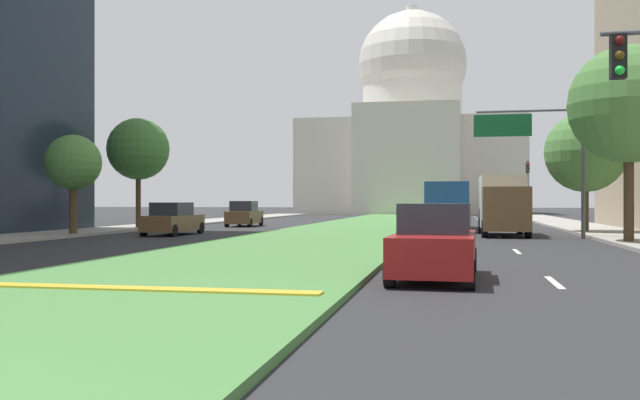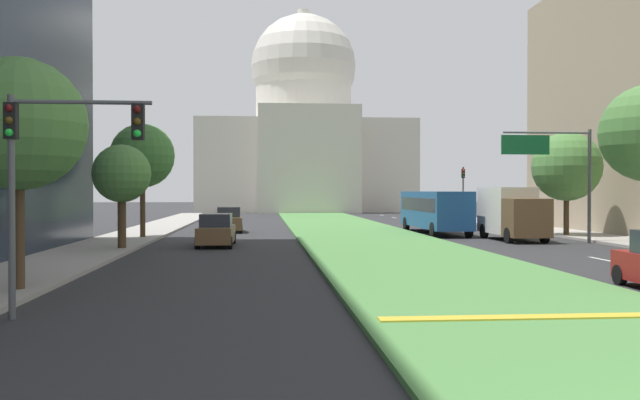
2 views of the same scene
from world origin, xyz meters
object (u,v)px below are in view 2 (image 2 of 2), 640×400
Objects in this scene: street_tree_left_near at (19,124)px; sedan_distant at (228,220)px; overhead_guide_sign at (557,162)px; sedan_midblock at (216,231)px; street_tree_left_mid at (122,174)px; traffic_light_far_right at (463,187)px; street_tree_left_far at (142,156)px; street_tree_right_far at (567,167)px; city_bus at (434,208)px; capitol_building at (304,134)px; box_truck_delivery at (512,213)px; traffic_light_near_left at (49,156)px.

sedan_distant is (4.57, 29.17, -4.05)m from street_tree_left_near.
sedan_midblock is (-19.18, -0.38, -3.81)m from overhead_guide_sign.
overhead_guide_sign is 1.23× the size of street_tree_left_mid.
street_tree_left_far is (-25.83, -18.25, 1.83)m from traffic_light_far_right.
street_tree_right_far reaches higher than city_bus.
capitol_building is 63.66m from box_truck_delivery.
box_truck_delivery is at bearing -28.93° from sedan_distant.
overhead_guide_sign is 0.96× the size of street_tree_right_far.
street_tree_left_mid is 0.74× the size of street_tree_left_far.
sedan_midblock is at bearing -49.89° from street_tree_left_far.
traffic_light_near_left is 0.80× the size of overhead_guide_sign.
street_tree_left_mid is at bearing -163.62° from street_tree_right_far.
street_tree_left_mid is 22.71m from city_bus.
overhead_guide_sign reaches higher than box_truck_delivery.
box_truck_delivery is 0.58× the size of city_bus.
street_tree_left_near is 32.76m from city_bus.
box_truck_delivery is (-1.68, 2.54, -2.96)m from overhead_guide_sign.
city_bus is at bearing -10.64° from sedan_distant.
street_tree_left_mid reaches higher than traffic_light_far_right.
street_tree_left_far is at bearing -126.15° from sedan_distant.
street_tree_left_far reaches higher than box_truck_delivery.
street_tree_left_far is 27.05m from street_tree_right_far.
traffic_light_near_left is 0.47× the size of city_bus.
street_tree_left_near is 1.50× the size of sedan_midblock.
street_tree_left_near is (-25.46, -40.66, 1.59)m from traffic_light_far_right.
street_tree_right_far is at bearing -0.69° from street_tree_left_far.
street_tree_left_mid reaches higher than sedan_distant.
city_bus is at bearing 11.72° from street_tree_left_far.
traffic_light_far_right is at bearing 62.37° from traffic_light_near_left.
capitol_building reaches higher than city_bus.
overhead_guide_sign is 23.87m from street_tree_left_mid.
street_tree_left_near is at bearing 116.96° from traffic_light_near_left.
street_tree_right_far is at bearing 39.62° from street_tree_left_near.
traffic_light_near_left is 0.76× the size of street_tree_right_far.
street_tree_left_near is at bearing -90.09° from street_tree_left_mid.
street_tree_left_near is at bearing -138.50° from box_truck_delivery.
street_tree_left_mid is at bearing -166.57° from box_truck_delivery.
street_tree_left_near is (-2.06, 4.06, 1.11)m from traffic_light_near_left.
traffic_light_far_right is 0.73× the size of street_tree_left_far.
street_tree_right_far is 1.49× the size of sedan_midblock.
city_bus is (14.50, -2.72, 0.92)m from sedan_distant.
sedan_distant is at bearing 73.04° from street_tree_left_mid.
capitol_building is at bearing 82.31° from sedan_midblock.
street_tree_left_mid is 1.17× the size of sedan_midblock.
sedan_distant is at bearing 89.85° from sedan_midblock.
box_truck_delivery is at bearing -99.17° from traffic_light_far_right.
box_truck_delivery is at bearing 123.43° from overhead_guide_sign.
box_truck_delivery reaches higher than city_bus.
street_tree_left_near is 1.07× the size of box_truck_delivery.
overhead_guide_sign is 19.56m from sedan_midblock.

